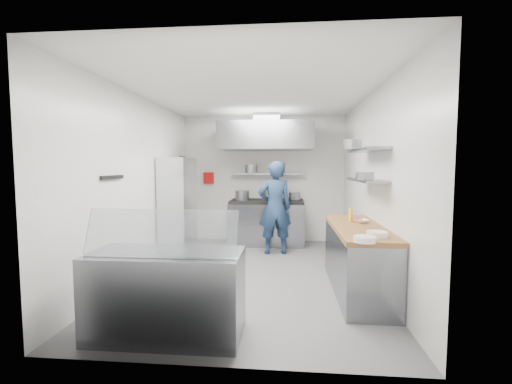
# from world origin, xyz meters

# --- Properties ---
(floor) EXTENTS (5.00, 5.00, 0.00)m
(floor) POSITION_xyz_m (0.00, 0.00, 0.00)
(floor) COLOR #4D4D4F
(floor) RESTS_ON ground
(ceiling) EXTENTS (5.00, 5.00, 0.00)m
(ceiling) POSITION_xyz_m (0.00, 0.00, 2.80)
(ceiling) COLOR silver
(ceiling) RESTS_ON wall_back
(wall_back) EXTENTS (3.60, 2.80, 0.02)m
(wall_back) POSITION_xyz_m (0.00, 2.50, 1.40)
(wall_back) COLOR white
(wall_back) RESTS_ON floor
(wall_front) EXTENTS (3.60, 2.80, 0.02)m
(wall_front) POSITION_xyz_m (0.00, -2.50, 1.40)
(wall_front) COLOR white
(wall_front) RESTS_ON floor
(wall_left) EXTENTS (2.80, 5.00, 0.02)m
(wall_left) POSITION_xyz_m (-1.80, 0.00, 1.40)
(wall_left) COLOR white
(wall_left) RESTS_ON floor
(wall_right) EXTENTS (2.80, 5.00, 0.02)m
(wall_right) POSITION_xyz_m (1.80, 0.00, 1.40)
(wall_right) COLOR white
(wall_right) RESTS_ON floor
(gas_range) EXTENTS (1.60, 0.80, 0.90)m
(gas_range) POSITION_xyz_m (0.10, 2.10, 0.45)
(gas_range) COLOR gray
(gas_range) RESTS_ON floor
(cooktop) EXTENTS (1.57, 0.78, 0.06)m
(cooktop) POSITION_xyz_m (0.10, 2.10, 0.93)
(cooktop) COLOR black
(cooktop) RESTS_ON gas_range
(stock_pot_left) EXTENTS (0.30, 0.30, 0.20)m
(stock_pot_left) POSITION_xyz_m (-0.43, 2.09, 1.06)
(stock_pot_left) COLOR slate
(stock_pot_left) RESTS_ON cooktop
(stock_pot_mid) EXTENTS (0.35, 0.35, 0.24)m
(stock_pot_mid) POSITION_xyz_m (0.18, 2.18, 1.08)
(stock_pot_mid) COLOR slate
(stock_pot_mid) RESTS_ON cooktop
(stock_pot_right) EXTENTS (0.25, 0.25, 0.16)m
(stock_pot_right) POSITION_xyz_m (0.70, 2.24, 1.04)
(stock_pot_right) COLOR slate
(stock_pot_right) RESTS_ON cooktop
(over_range_shelf) EXTENTS (1.60, 0.30, 0.04)m
(over_range_shelf) POSITION_xyz_m (0.10, 2.34, 1.52)
(over_range_shelf) COLOR gray
(over_range_shelf) RESTS_ON wall_back
(shelf_pot_a) EXTENTS (0.27, 0.27, 0.18)m
(shelf_pot_a) POSITION_xyz_m (-0.25, 2.25, 1.63)
(shelf_pot_a) COLOR slate
(shelf_pot_a) RESTS_ON over_range_shelf
(shelf_pot_b) EXTENTS (0.29, 0.29, 0.22)m
(shelf_pot_b) POSITION_xyz_m (0.35, 2.56, 1.65)
(shelf_pot_b) COLOR slate
(shelf_pot_b) RESTS_ON over_range_shelf
(extractor_hood) EXTENTS (1.90, 1.15, 0.55)m
(extractor_hood) POSITION_xyz_m (0.10, 1.93, 2.30)
(extractor_hood) COLOR gray
(extractor_hood) RESTS_ON wall_back
(hood_duct) EXTENTS (0.55, 0.55, 0.24)m
(hood_duct) POSITION_xyz_m (0.10, 2.15, 2.68)
(hood_duct) COLOR slate
(hood_duct) RESTS_ON extractor_hood
(red_firebox) EXTENTS (0.22, 0.10, 0.26)m
(red_firebox) POSITION_xyz_m (-1.25, 2.44, 1.42)
(red_firebox) COLOR red
(red_firebox) RESTS_ON wall_back
(chef) EXTENTS (0.73, 0.56, 1.79)m
(chef) POSITION_xyz_m (0.30, 1.31, 0.89)
(chef) COLOR navy
(chef) RESTS_ON floor
(wire_rack) EXTENTS (0.50, 0.90, 1.85)m
(wire_rack) POSITION_xyz_m (-1.53, 1.07, 0.93)
(wire_rack) COLOR silver
(wire_rack) RESTS_ON floor
(rack_bin_a) EXTENTS (0.15, 0.19, 0.17)m
(rack_bin_a) POSITION_xyz_m (-1.53, 0.91, 0.80)
(rack_bin_a) COLOR white
(rack_bin_a) RESTS_ON wire_rack
(rack_bin_b) EXTENTS (0.13, 0.17, 0.15)m
(rack_bin_b) POSITION_xyz_m (-1.53, 1.40, 1.30)
(rack_bin_b) COLOR yellow
(rack_bin_b) RESTS_ON wire_rack
(rack_jar) EXTENTS (0.12, 0.12, 0.18)m
(rack_jar) POSITION_xyz_m (-1.48, 1.21, 1.80)
(rack_jar) COLOR black
(rack_jar) RESTS_ON wire_rack
(knife_strip) EXTENTS (0.04, 0.55, 0.05)m
(knife_strip) POSITION_xyz_m (-1.78, -0.90, 1.55)
(knife_strip) COLOR black
(knife_strip) RESTS_ON wall_left
(prep_counter_base) EXTENTS (0.62, 2.00, 0.84)m
(prep_counter_base) POSITION_xyz_m (1.48, -0.60, 0.42)
(prep_counter_base) COLOR gray
(prep_counter_base) RESTS_ON floor
(prep_counter_top) EXTENTS (0.65, 2.04, 0.06)m
(prep_counter_top) POSITION_xyz_m (1.48, -0.60, 0.87)
(prep_counter_top) COLOR brown
(prep_counter_top) RESTS_ON prep_counter_base
(plate_stack_a) EXTENTS (0.24, 0.24, 0.06)m
(plate_stack_a) POSITION_xyz_m (1.35, -1.59, 0.93)
(plate_stack_a) COLOR white
(plate_stack_a) RESTS_ON prep_counter_top
(plate_stack_b) EXTENTS (0.24, 0.24, 0.06)m
(plate_stack_b) POSITION_xyz_m (1.55, -1.31, 0.93)
(plate_stack_b) COLOR white
(plate_stack_b) RESTS_ON prep_counter_top
(copper_pan) EXTENTS (0.15, 0.15, 0.06)m
(copper_pan) POSITION_xyz_m (1.52, -0.30, 0.93)
(copper_pan) COLOR #D06B3A
(copper_pan) RESTS_ON prep_counter_top
(squeeze_bottle) EXTENTS (0.06, 0.06, 0.18)m
(squeeze_bottle) POSITION_xyz_m (1.47, -0.13, 0.99)
(squeeze_bottle) COLOR yellow
(squeeze_bottle) RESTS_ON prep_counter_top
(mixing_bowl) EXTENTS (0.25, 0.25, 0.05)m
(mixing_bowl) POSITION_xyz_m (1.57, -0.36, 0.92)
(mixing_bowl) COLOR white
(mixing_bowl) RESTS_ON prep_counter_top
(wall_shelf_lower) EXTENTS (0.30, 1.30, 0.04)m
(wall_shelf_lower) POSITION_xyz_m (1.64, -0.30, 1.50)
(wall_shelf_lower) COLOR gray
(wall_shelf_lower) RESTS_ON wall_right
(wall_shelf_upper) EXTENTS (0.30, 1.30, 0.04)m
(wall_shelf_upper) POSITION_xyz_m (1.64, -0.30, 1.92)
(wall_shelf_upper) COLOR gray
(wall_shelf_upper) RESTS_ON wall_right
(shelf_pot_c) EXTENTS (0.23, 0.23, 0.10)m
(shelf_pot_c) POSITION_xyz_m (1.52, -0.73, 1.57)
(shelf_pot_c) COLOR slate
(shelf_pot_c) RESTS_ON wall_shelf_lower
(shelf_pot_d) EXTENTS (0.26, 0.26, 0.14)m
(shelf_pot_d) POSITION_xyz_m (1.48, -0.08, 2.01)
(shelf_pot_d) COLOR slate
(shelf_pot_d) RESTS_ON wall_shelf_upper
(display_case) EXTENTS (1.50, 0.70, 0.85)m
(display_case) POSITION_xyz_m (-0.66, -2.00, 0.42)
(display_case) COLOR gray
(display_case) RESTS_ON floor
(display_glass) EXTENTS (1.47, 0.19, 0.42)m
(display_glass) POSITION_xyz_m (-0.66, -2.12, 1.07)
(display_glass) COLOR silver
(display_glass) RESTS_ON display_case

